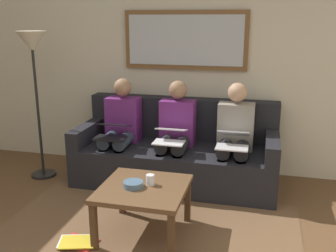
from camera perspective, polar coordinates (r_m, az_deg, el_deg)
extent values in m
cube|color=beige|center=(4.64, 2.73, 9.46)|extent=(6.00, 0.12, 2.60)
cube|color=brown|center=(3.42, -3.59, -15.94)|extent=(2.60, 1.80, 0.01)
cube|color=black|center=(4.37, 1.12, -5.65)|extent=(2.20, 0.90, 0.42)
cube|color=black|center=(4.56, 2.13, 1.19)|extent=(2.20, 0.20, 0.48)
cube|color=black|center=(4.17, 15.08, -2.72)|extent=(0.14, 0.90, 0.20)
cube|color=black|center=(4.60, -11.47, -0.80)|extent=(0.14, 0.90, 0.20)
cube|color=brown|center=(4.53, 2.54, 12.50)|extent=(1.43, 0.04, 0.66)
cube|color=#B2B7BC|center=(4.51, 2.48, 12.48)|extent=(1.33, 0.01, 0.56)
cube|color=brown|center=(3.27, -3.63, -9.19)|extent=(0.71, 0.71, 0.04)
cube|color=#4C331E|center=(3.03, 0.49, -16.05)|extent=(0.05, 0.05, 0.40)
cube|color=#4C331E|center=(3.21, -10.85, -14.35)|extent=(0.05, 0.05, 0.40)
cube|color=#4C331E|center=(3.57, 2.90, -10.90)|extent=(0.05, 0.05, 0.40)
cube|color=#4C331E|center=(3.72, -6.78, -9.79)|extent=(0.05, 0.05, 0.40)
cylinder|color=silver|center=(3.27, -2.62, -7.91)|extent=(0.07, 0.07, 0.09)
cylinder|color=slate|center=(3.24, -5.14, -8.54)|extent=(0.17, 0.17, 0.05)
cube|color=gray|center=(4.23, 9.93, -0.03)|extent=(0.38, 0.22, 0.50)
sphere|color=tan|center=(4.15, 10.17, 4.90)|extent=(0.20, 0.20, 0.20)
cylinder|color=#232328|center=(4.08, 10.85, -3.31)|extent=(0.14, 0.42, 0.14)
cylinder|color=#232328|center=(4.09, 8.33, -3.14)|extent=(0.14, 0.42, 0.14)
cylinder|color=#232328|center=(3.98, 10.45, -8.08)|extent=(0.11, 0.11, 0.42)
cylinder|color=#232328|center=(3.99, 7.86, -7.89)|extent=(0.11, 0.11, 0.42)
cube|color=silver|center=(3.86, 9.38, -3.13)|extent=(0.31, 0.21, 0.01)
cube|color=silver|center=(3.97, 9.63, -1.07)|extent=(0.31, 0.20, 0.10)
cube|color=#A5C6EA|center=(3.97, 9.63, -1.02)|extent=(0.28, 0.17, 0.08)
cube|color=#66236B|center=(4.32, 1.45, 0.52)|extent=(0.38, 0.22, 0.50)
sphere|color=#997051|center=(4.24, 1.48, 5.36)|extent=(0.20, 0.20, 0.20)
cylinder|color=#232328|center=(4.16, 2.01, -2.68)|extent=(0.14, 0.42, 0.14)
cylinder|color=#232328|center=(4.20, -0.40, -2.50)|extent=(0.14, 0.42, 0.14)
cylinder|color=#232328|center=(4.06, 1.35, -7.33)|extent=(0.11, 0.11, 0.42)
cylinder|color=#232328|center=(4.10, -1.13, -7.10)|extent=(0.11, 0.11, 0.42)
cube|color=white|center=(3.96, 0.11, -2.46)|extent=(0.31, 0.20, 0.01)
cube|color=white|center=(4.04, 0.54, -0.50)|extent=(0.31, 0.20, 0.06)
cube|color=#A5C6EA|center=(4.04, 0.52, -0.46)|extent=(0.28, 0.18, 0.05)
cube|color=#66236B|center=(4.50, -6.54, 1.03)|extent=(0.38, 0.22, 0.50)
sphere|color=#997051|center=(4.42, -6.68, 5.68)|extent=(0.20, 0.20, 0.20)
cylinder|color=#384256|center=(4.33, -6.31, -2.03)|extent=(0.14, 0.42, 0.14)
cylinder|color=#384256|center=(4.39, -8.52, -1.84)|extent=(0.14, 0.42, 0.14)
cylinder|color=#384256|center=(4.24, -7.18, -6.47)|extent=(0.11, 0.11, 0.42)
cylinder|color=#384256|center=(4.30, -9.43, -6.21)|extent=(0.11, 0.11, 0.42)
cube|color=black|center=(4.15, -8.51, -1.77)|extent=(0.33, 0.21, 0.01)
cube|color=black|center=(4.24, -7.88, 0.16)|extent=(0.33, 0.21, 0.07)
cube|color=#A5C6EA|center=(4.23, -7.90, 0.20)|extent=(0.30, 0.18, 0.05)
cube|color=red|center=(3.41, -12.88, -16.33)|extent=(0.31, 0.24, 0.01)
cube|color=white|center=(3.41, -13.37, -16.17)|extent=(0.32, 0.27, 0.01)
cube|color=yellow|center=(3.38, -13.15, -16.26)|extent=(0.33, 0.27, 0.01)
cylinder|color=black|center=(4.84, -17.78, -6.76)|extent=(0.28, 0.28, 0.03)
cylinder|color=black|center=(4.62, -18.53, 1.72)|extent=(0.03, 0.03, 1.50)
cone|color=beige|center=(4.51, -19.41, 11.64)|extent=(0.32, 0.32, 0.22)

